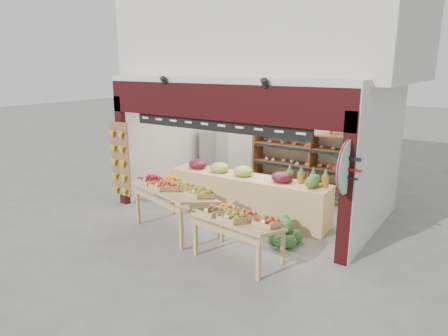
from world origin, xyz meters
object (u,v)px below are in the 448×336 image
at_px(mid_counter, 246,194).
at_px(display_table_right, 237,219).
at_px(display_table_left, 174,189).
at_px(refrigerator, 214,154).
at_px(back_shelving, 313,154).
at_px(cardboard_stack, 216,187).
at_px(watermelon_pile, 284,234).

bearing_deg(mid_counter, display_table_right, -63.12).
bearing_deg(mid_counter, display_table_left, -120.18).
height_order(refrigerator, display_table_left, refrigerator).
bearing_deg(display_table_right, back_shelving, 93.11).
relative_size(mid_counter, display_table_right, 2.41).
xyz_separation_m(back_shelving, mid_counter, (-0.73, -1.98, -0.67)).
distance_m(cardboard_stack, mid_counter, 1.73).
xyz_separation_m(cardboard_stack, mid_counter, (1.47, -0.86, 0.29)).
bearing_deg(refrigerator, display_table_right, -53.21).
height_order(mid_counter, display_table_right, mid_counter).
relative_size(back_shelving, display_table_left, 1.64).
bearing_deg(back_shelving, mid_counter, -110.24).
bearing_deg(mid_counter, refrigerator, 140.13).
xyz_separation_m(back_shelving, watermelon_pile, (0.63, -2.81, -0.99)).
xyz_separation_m(refrigerator, display_table_right, (3.29, -3.81, -0.05)).
bearing_deg(cardboard_stack, refrigerator, 128.46).
bearing_deg(display_table_left, refrigerator, 113.48).
xyz_separation_m(refrigerator, display_table_left, (1.49, -3.43, 0.08)).
distance_m(mid_counter, watermelon_pile, 1.62).
distance_m(refrigerator, display_table_right, 5.03).
distance_m(mid_counter, display_table_right, 2.09).
distance_m(display_table_right, watermelon_pile, 1.24).
relative_size(back_shelving, display_table_right, 2.07).
bearing_deg(display_table_left, mid_counter, 59.82).
bearing_deg(watermelon_pile, refrigerator, 143.03).
bearing_deg(back_shelving, refrigerator, -179.55).
relative_size(cardboard_stack, display_table_left, 0.52).
relative_size(mid_counter, display_table_left, 1.91).
distance_m(refrigerator, display_table_left, 3.74).
distance_m(cardboard_stack, watermelon_pile, 3.30).
bearing_deg(watermelon_pile, back_shelving, 102.54).
bearing_deg(back_shelving, cardboard_stack, -153.06).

